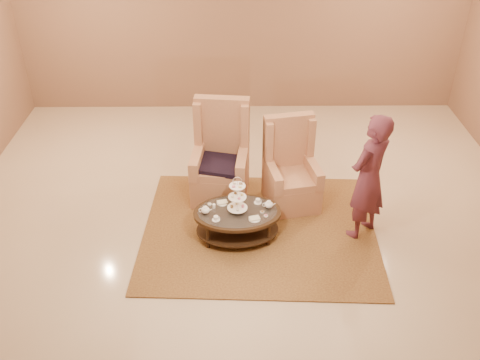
{
  "coord_description": "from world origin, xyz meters",
  "views": [
    {
      "loc": [
        -0.14,
        -5.42,
        4.48
      ],
      "look_at": [
        -0.08,
        0.2,
        0.79
      ],
      "focal_mm": 40.0,
      "sensor_mm": 36.0,
      "label": 1
    }
  ],
  "objects_px": {
    "armchair_left": "(221,164)",
    "armchair_right": "(290,176)",
    "person": "(368,178)",
    "tea_table": "(237,216)"
  },
  "relations": [
    {
      "from": "person",
      "to": "tea_table",
      "type": "bearing_deg",
      "value": -39.29
    },
    {
      "from": "armchair_right",
      "to": "person",
      "type": "distance_m",
      "value": 1.23
    },
    {
      "from": "tea_table",
      "to": "armchair_left",
      "type": "height_order",
      "value": "armchair_left"
    },
    {
      "from": "armchair_left",
      "to": "armchair_right",
      "type": "distance_m",
      "value": 1.0
    },
    {
      "from": "armchair_left",
      "to": "tea_table",
      "type": "bearing_deg",
      "value": -71.67
    },
    {
      "from": "tea_table",
      "to": "armchair_left",
      "type": "bearing_deg",
      "value": 99.18
    },
    {
      "from": "person",
      "to": "armchair_right",
      "type": "bearing_deg",
      "value": -81.69
    },
    {
      "from": "tea_table",
      "to": "armchair_left",
      "type": "xyz_separation_m",
      "value": [
        -0.23,
        1.04,
        0.14
      ]
    },
    {
      "from": "tea_table",
      "to": "armchair_right",
      "type": "bearing_deg",
      "value": 44.26
    },
    {
      "from": "tea_table",
      "to": "person",
      "type": "relative_size",
      "value": 0.67
    }
  ]
}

